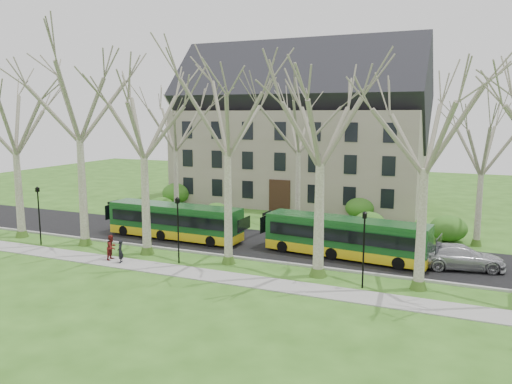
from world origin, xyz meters
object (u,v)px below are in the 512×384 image
bus_follow (345,237)px  pedestrian_a (120,251)px  sedan (461,257)px  pedestrian_b (112,247)px  bus_lead (175,221)px

bus_follow → pedestrian_a: bearing=-145.7°
bus_follow → sedan: bearing=8.7°
sedan → pedestrian_b: pedestrian_b is taller
bus_follow → pedestrian_b: size_ratio=6.61×
bus_follow → pedestrian_b: (-14.21, -6.64, -0.54)m
sedan → pedestrian_a: 21.75m
bus_lead → pedestrian_a: 6.98m
sedan → pedestrian_b: bearing=95.4°
sedan → pedestrian_a: size_ratio=3.50×
bus_lead → sedan: bearing=2.9°
bus_lead → sedan: bus_lead is taller
pedestrian_a → sedan: bearing=87.2°
sedan → pedestrian_b: size_ratio=3.14×
bus_lead → pedestrian_b: 6.65m
sedan → pedestrian_a: bearing=97.1°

